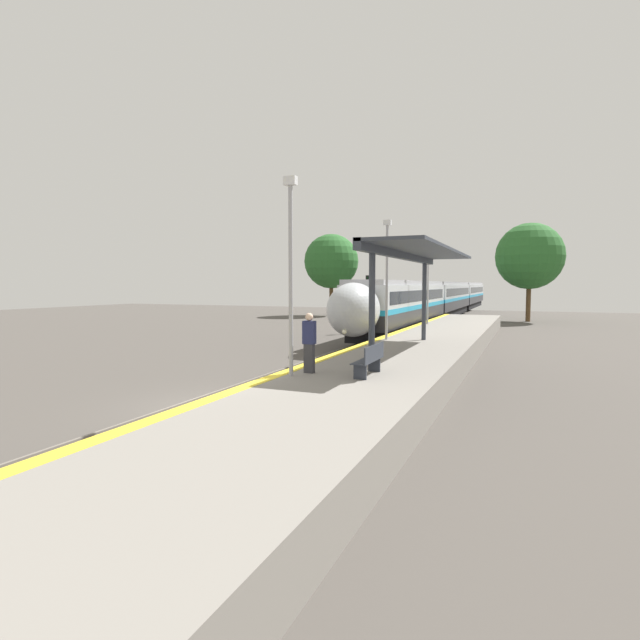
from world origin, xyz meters
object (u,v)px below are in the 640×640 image
lamppost_near (291,263)px  platform_bench (370,359)px  lamppost_mid (387,272)px  train (444,297)px  railway_signal (368,298)px  person_waiting (309,342)px  lamppost_far (428,275)px

lamppost_near → platform_bench: bearing=23.5°
platform_bench → lamppost_near: size_ratio=0.32×
platform_bench → lamppost_mid: 9.81m
train → platform_bench: size_ratio=35.30×
platform_bench → lamppost_mid: size_ratio=0.32×
train → railway_signal: bearing=-97.6°
platform_bench → person_waiting: (-1.78, -0.25, 0.43)m
lamppost_far → train: bearing=96.2°
person_waiting → lamppost_mid: size_ratio=0.32×
lamppost_far → platform_bench: bearing=-83.9°
person_waiting → railway_signal: railway_signal is taller
railway_signal → lamppost_near: bearing=-77.9°
person_waiting → platform_bench: bearing=8.1°
train → railway_signal: size_ratio=14.78×
train → lamppost_near: (2.35, -41.81, 1.97)m
railway_signal → lamppost_far: 5.74m
railway_signal → lamppost_far: lamppost_far is taller
train → person_waiting: size_ratio=35.84×
railway_signal → lamppost_mid: bearing=-68.9°
person_waiting → railway_signal: size_ratio=0.41×
train → platform_bench: (4.41, -40.92, -0.72)m
railway_signal → lamppost_near: 23.35m
person_waiting → lamppost_far: size_ratio=0.32×
train → lamppost_far: size_ratio=11.33×
train → lamppost_near: 41.93m
person_waiting → lamppost_far: lamppost_far is taller
railway_signal → platform_bench: bearing=-72.4°
train → lamppost_near: lamppost_near is taller
lamppost_mid → lamppost_far: (0.00, 10.11, 0.00)m
person_waiting → lamppost_near: size_ratio=0.32×
train → lamppost_far: 21.82m
platform_bench → railway_signal: bearing=107.6°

